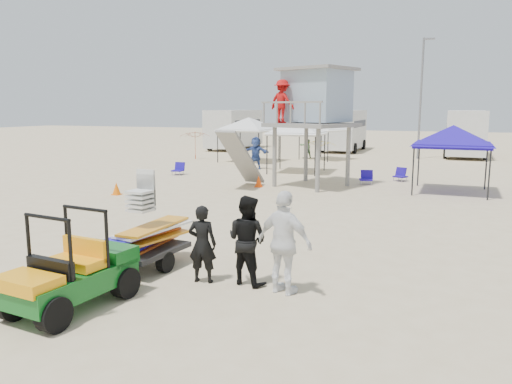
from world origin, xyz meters
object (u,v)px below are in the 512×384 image
(utility_cart, at_px, (68,265))
(canopy_blue, at_px, (453,129))
(surf_trailer, at_px, (146,234))
(lifeguard_tower, at_px, (311,101))
(man_left, at_px, (202,244))

(utility_cart, relative_size, canopy_blue, 0.74)
(utility_cart, distance_m, canopy_blue, 16.53)
(surf_trailer, distance_m, lifeguard_tower, 12.93)
(utility_cart, distance_m, surf_trailer, 2.33)
(utility_cart, height_order, man_left, utility_cart)
(canopy_blue, bearing_deg, lifeguard_tower, -176.32)
(surf_trailer, height_order, man_left, surf_trailer)
(surf_trailer, relative_size, lifeguard_tower, 0.44)
(canopy_blue, bearing_deg, surf_trailer, -114.91)
(surf_trailer, xyz_separation_m, man_left, (1.51, -0.30, 0.01))
(man_left, relative_size, lifeguard_tower, 0.31)
(lifeguard_tower, bearing_deg, canopy_blue, 3.68)
(surf_trailer, xyz_separation_m, canopy_blue, (6.02, 12.95, 1.83))
(utility_cart, xyz_separation_m, canopy_blue, (6.02, 15.29, 1.82))
(surf_trailer, height_order, canopy_blue, canopy_blue)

